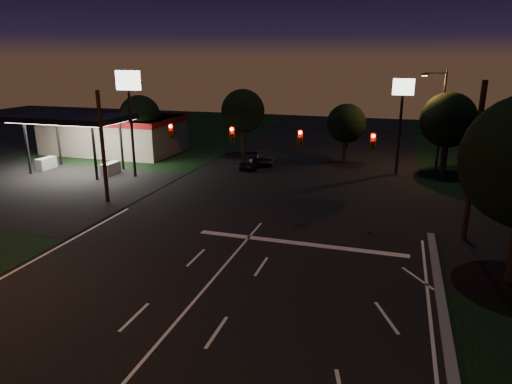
% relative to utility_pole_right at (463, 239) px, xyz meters
% --- Properties ---
extents(ground, '(140.00, 140.00, 0.00)m').
position_rel_utility_pole_right_xyz_m(ground, '(-12.00, -15.00, 0.00)').
color(ground, black).
rests_on(ground, ground).
extents(cross_street_left, '(20.00, 16.00, 0.02)m').
position_rel_utility_pole_right_xyz_m(cross_street_left, '(-32.00, 1.00, 0.00)').
color(cross_street_left, black).
rests_on(cross_street_left, ground).
extents(stop_bar, '(12.00, 0.50, 0.01)m').
position_rel_utility_pole_right_xyz_m(stop_bar, '(-9.00, -3.50, 0.01)').
color(stop_bar, silver).
rests_on(stop_bar, ground).
extents(utility_pole_right, '(0.30, 0.30, 9.00)m').
position_rel_utility_pole_right_xyz_m(utility_pole_right, '(0.00, 0.00, 0.00)').
color(utility_pole_right, black).
rests_on(utility_pole_right, ground).
extents(utility_pole_left, '(0.28, 0.28, 8.00)m').
position_rel_utility_pole_right_xyz_m(utility_pole_left, '(-24.00, 0.00, 0.00)').
color(utility_pole_left, black).
rests_on(utility_pole_left, ground).
extents(signal_span, '(24.00, 0.40, 1.56)m').
position_rel_utility_pole_right_xyz_m(signal_span, '(-12.00, -0.04, 5.50)').
color(signal_span, black).
rests_on(signal_span, ground).
extents(gas_station, '(14.20, 16.10, 5.25)m').
position_rel_utility_pole_right_xyz_m(gas_station, '(-33.86, 15.39, 2.38)').
color(gas_station, gray).
rests_on(gas_station, ground).
extents(pole_sign_left_near, '(2.20, 0.30, 9.10)m').
position_rel_utility_pole_right_xyz_m(pole_sign_left_near, '(-26.00, 7.00, 6.98)').
color(pole_sign_left_near, black).
rests_on(pole_sign_left_near, ground).
extents(pole_sign_right, '(1.80, 0.30, 8.40)m').
position_rel_utility_pole_right_xyz_m(pole_sign_right, '(-4.00, 15.00, 6.24)').
color(pole_sign_right, black).
rests_on(pole_sign_right, ground).
extents(street_light_right_far, '(2.20, 0.35, 9.00)m').
position_rel_utility_pole_right_xyz_m(street_light_right_far, '(-0.76, 17.00, 5.24)').
color(street_light_right_far, black).
rests_on(street_light_right_far, ground).
extents(tree_far_a, '(4.20, 4.20, 6.42)m').
position_rel_utility_pole_right_xyz_m(tree_far_a, '(-29.98, 15.12, 4.26)').
color(tree_far_a, black).
rests_on(tree_far_a, ground).
extents(tree_far_b, '(4.60, 4.60, 6.98)m').
position_rel_utility_pole_right_xyz_m(tree_far_b, '(-19.98, 19.13, 4.61)').
color(tree_far_b, black).
rests_on(tree_far_b, ground).
extents(tree_far_c, '(3.80, 3.80, 5.86)m').
position_rel_utility_pole_right_xyz_m(tree_far_c, '(-8.98, 18.10, 3.90)').
color(tree_far_c, black).
rests_on(tree_far_c, ground).
extents(tree_far_d, '(4.80, 4.80, 7.30)m').
position_rel_utility_pole_right_xyz_m(tree_far_d, '(0.02, 16.13, 4.83)').
color(tree_far_d, black).
rests_on(tree_far_d, ground).
extents(car_oncoming_a, '(1.79, 3.97, 1.32)m').
position_rel_utility_pole_right_xyz_m(car_oncoming_a, '(-17.25, 13.13, 0.66)').
color(car_oncoming_a, black).
rests_on(car_oncoming_a, ground).
extents(car_oncoming_b, '(2.64, 4.35, 1.35)m').
position_rel_utility_pole_right_xyz_m(car_oncoming_b, '(-16.61, 15.55, 0.68)').
color(car_oncoming_b, black).
rests_on(car_oncoming_b, ground).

